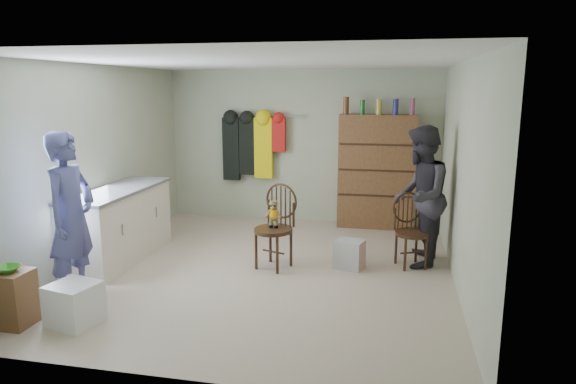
% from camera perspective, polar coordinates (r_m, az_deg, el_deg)
% --- Properties ---
extents(ground_plane, '(5.00, 5.00, 0.00)m').
position_cam_1_polar(ground_plane, '(6.43, -2.57, -8.59)').
color(ground_plane, '#C2B19C').
rests_on(ground_plane, ground).
extents(room_walls, '(5.00, 5.00, 5.00)m').
position_cam_1_polar(room_walls, '(6.58, -1.55, 6.02)').
color(room_walls, '#B2B89A').
rests_on(room_walls, ground).
extents(counter, '(0.64, 1.86, 0.94)m').
position_cam_1_polar(counter, '(7.01, -18.27, -3.41)').
color(counter, silver).
rests_on(counter, ground).
extents(stool, '(0.37, 0.32, 0.53)m').
position_cam_1_polar(stool, '(5.57, -28.40, -10.36)').
color(stool, brown).
rests_on(stool, ground).
extents(bowl, '(0.21, 0.21, 0.05)m').
position_cam_1_polar(bowl, '(5.47, -28.70, -7.50)').
color(bowl, '#349522').
rests_on(bowl, stool).
extents(plastic_tub, '(0.49, 0.48, 0.40)m').
position_cam_1_polar(plastic_tub, '(5.37, -22.66, -11.40)').
color(plastic_tub, white).
rests_on(plastic_tub, ground).
extents(chair_front, '(0.59, 0.59, 1.05)m').
position_cam_1_polar(chair_front, '(6.36, -1.37, -3.32)').
color(chair_front, '#3E2516').
rests_on(chair_front, ground).
extents(chair_far, '(0.54, 0.54, 0.93)m').
position_cam_1_polar(chair_far, '(6.60, 13.42, -3.83)').
color(chair_far, '#3E2516').
rests_on(chair_far, ground).
extents(striped_bag, '(0.40, 0.34, 0.36)m').
position_cam_1_polar(striped_bag, '(6.46, 6.84, -6.88)').
color(striped_bag, '#E57F72').
rests_on(striped_bag, ground).
extents(person_left, '(0.44, 0.66, 1.79)m').
position_cam_1_polar(person_left, '(5.76, -22.98, -2.61)').
color(person_left, '#4E518F').
rests_on(person_left, ground).
extents(person_right, '(0.76, 0.93, 1.76)m').
position_cam_1_polar(person_right, '(6.58, 14.44, -0.49)').
color(person_right, '#2D2B33').
rests_on(person_right, ground).
extents(dresser, '(1.20, 0.39, 2.07)m').
position_cam_1_polar(dresser, '(8.25, 9.83, 2.31)').
color(dresser, brown).
rests_on(dresser, ground).
extents(coat_rack, '(1.42, 0.12, 1.09)m').
position_cam_1_polar(coat_rack, '(8.60, -4.08, 5.11)').
color(coat_rack, '#99999E').
rests_on(coat_rack, ground).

